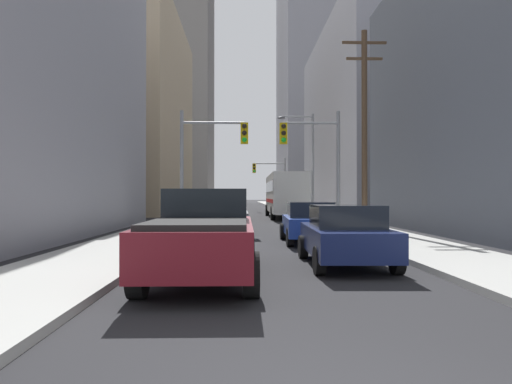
{
  "coord_description": "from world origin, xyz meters",
  "views": [
    {
      "loc": [
        -0.89,
        -3.21,
        1.75
      ],
      "look_at": [
        0.0,
        26.99,
        2.01
      ],
      "focal_mm": 31.96,
      "sensor_mm": 36.0,
      "label": 1
    }
  ],
  "objects_px": {
    "sedan_blue": "(309,222)",
    "sedan_beige": "(232,210)",
    "sedan_green": "(236,204)",
    "traffic_signal_near_right": "(313,151)",
    "sedan_grey": "(229,216)",
    "traffic_signal_far_right": "(271,176)",
    "traffic_signal_near_left": "(211,150)",
    "pickup_truck_maroon": "(204,234)",
    "sedan_navy": "(345,235)",
    "city_bus": "(285,194)"
  },
  "relations": [
    {
      "from": "sedan_grey",
      "to": "sedan_beige",
      "type": "distance_m",
      "value": 10.4
    },
    {
      "from": "city_bus",
      "to": "pickup_truck_maroon",
      "type": "xyz_separation_m",
      "value": [
        -4.17,
        -26.37,
        -1.0
      ]
    },
    {
      "from": "sedan_grey",
      "to": "traffic_signal_far_right",
      "type": "height_order",
      "value": "traffic_signal_far_right"
    },
    {
      "from": "city_bus",
      "to": "sedan_blue",
      "type": "bearing_deg",
      "value": -92.59
    },
    {
      "from": "sedan_grey",
      "to": "city_bus",
      "type": "bearing_deg",
      "value": 74.04
    },
    {
      "from": "sedan_navy",
      "to": "traffic_signal_near_left",
      "type": "height_order",
      "value": "traffic_signal_near_left"
    },
    {
      "from": "pickup_truck_maroon",
      "to": "traffic_signal_far_right",
      "type": "xyz_separation_m",
      "value": [
        4.01,
        41.62,
        3.11
      ]
    },
    {
      "from": "sedan_blue",
      "to": "sedan_green",
      "type": "bearing_deg",
      "value": 95.07
    },
    {
      "from": "traffic_signal_near_left",
      "to": "sedan_grey",
      "type": "bearing_deg",
      "value": -35.98
    },
    {
      "from": "sedan_grey",
      "to": "traffic_signal_near_right",
      "type": "height_order",
      "value": "traffic_signal_near_right"
    },
    {
      "from": "sedan_green",
      "to": "city_bus",
      "type": "bearing_deg",
      "value": -76.85
    },
    {
      "from": "traffic_signal_far_right",
      "to": "city_bus",
      "type": "bearing_deg",
      "value": -89.41
    },
    {
      "from": "city_bus",
      "to": "traffic_signal_far_right",
      "type": "xyz_separation_m",
      "value": [
        -0.16,
        15.25,
        2.11
      ]
    },
    {
      "from": "sedan_grey",
      "to": "traffic_signal_near_right",
      "type": "relative_size",
      "value": 0.7
    },
    {
      "from": "sedan_green",
      "to": "traffic_signal_far_right",
      "type": "height_order",
      "value": "traffic_signal_far_right"
    },
    {
      "from": "traffic_signal_near_left",
      "to": "traffic_signal_far_right",
      "type": "relative_size",
      "value": 1.0
    },
    {
      "from": "pickup_truck_maroon",
      "to": "sedan_beige",
      "type": "height_order",
      "value": "pickup_truck_maroon"
    },
    {
      "from": "sedan_grey",
      "to": "sedan_beige",
      "type": "xyz_separation_m",
      "value": [
        -0.09,
        10.4,
        0.0
      ]
    },
    {
      "from": "pickup_truck_maroon",
      "to": "traffic_signal_far_right",
      "type": "relative_size",
      "value": 0.9
    },
    {
      "from": "sedan_grey",
      "to": "traffic_signal_near_left",
      "type": "relative_size",
      "value": 0.7
    },
    {
      "from": "sedan_navy",
      "to": "traffic_signal_near_right",
      "type": "bearing_deg",
      "value": 85.06
    },
    {
      "from": "city_bus",
      "to": "sedan_blue",
      "type": "distance_m",
      "value": 19.19
    },
    {
      "from": "traffic_signal_near_right",
      "to": "sedan_grey",
      "type": "bearing_deg",
      "value": -170.62
    },
    {
      "from": "sedan_navy",
      "to": "sedan_grey",
      "type": "distance_m",
      "value": 11.2
    },
    {
      "from": "sedan_green",
      "to": "traffic_signal_far_right",
      "type": "xyz_separation_m",
      "value": [
        3.98,
        -2.46,
        3.27
      ]
    },
    {
      "from": "sedan_navy",
      "to": "traffic_signal_near_right",
      "type": "distance_m",
      "value": 11.91
    },
    {
      "from": "sedan_blue",
      "to": "pickup_truck_maroon",
      "type": "bearing_deg",
      "value": -114.51
    },
    {
      "from": "sedan_navy",
      "to": "sedan_grey",
      "type": "xyz_separation_m",
      "value": [
        -3.2,
        10.73,
        0.0
      ]
    },
    {
      "from": "pickup_truck_maroon",
      "to": "sedan_green",
      "type": "distance_m",
      "value": 44.08
    },
    {
      "from": "sedan_beige",
      "to": "traffic_signal_near_right",
      "type": "bearing_deg",
      "value": -66.2
    },
    {
      "from": "sedan_green",
      "to": "traffic_signal_near_left",
      "type": "distance_m",
      "value": 31.19
    },
    {
      "from": "sedan_blue",
      "to": "sedan_beige",
      "type": "xyz_separation_m",
      "value": [
        -3.23,
        15.54,
        0.0
      ]
    },
    {
      "from": "pickup_truck_maroon",
      "to": "sedan_grey",
      "type": "relative_size",
      "value": 1.29
    },
    {
      "from": "traffic_signal_near_left",
      "to": "traffic_signal_near_right",
      "type": "bearing_deg",
      "value": -0.0
    },
    {
      "from": "sedan_navy",
      "to": "traffic_signal_far_right",
      "type": "distance_m",
      "value": 40.11
    },
    {
      "from": "sedan_blue",
      "to": "traffic_signal_near_left",
      "type": "relative_size",
      "value": 0.71
    },
    {
      "from": "sedan_green",
      "to": "sedan_navy",
      "type": "bearing_deg",
      "value": -85.51
    },
    {
      "from": "pickup_truck_maroon",
      "to": "sedan_navy",
      "type": "xyz_separation_m",
      "value": [
        3.37,
        1.65,
        -0.16
      ]
    },
    {
      "from": "pickup_truck_maroon",
      "to": "traffic_signal_near_left",
      "type": "distance_m",
      "value": 13.45
    },
    {
      "from": "sedan_navy",
      "to": "traffic_signal_near_left",
      "type": "bearing_deg",
      "value": 109.99
    },
    {
      "from": "city_bus",
      "to": "sedan_grey",
      "type": "height_order",
      "value": "city_bus"
    },
    {
      "from": "sedan_beige",
      "to": "traffic_signal_near_left",
      "type": "height_order",
      "value": "traffic_signal_near_left"
    },
    {
      "from": "traffic_signal_near_right",
      "to": "sedan_beige",
      "type": "bearing_deg",
      "value": 113.8
    },
    {
      "from": "pickup_truck_maroon",
      "to": "traffic_signal_far_right",
      "type": "distance_m",
      "value": 41.93
    },
    {
      "from": "city_bus",
      "to": "traffic_signal_far_right",
      "type": "bearing_deg",
      "value": 90.59
    },
    {
      "from": "sedan_blue",
      "to": "sedan_navy",
      "type": "bearing_deg",
      "value": -89.34
    },
    {
      "from": "traffic_signal_near_left",
      "to": "traffic_signal_far_right",
      "type": "bearing_deg",
      "value": 80.46
    },
    {
      "from": "sedan_blue",
      "to": "sedan_grey",
      "type": "height_order",
      "value": "same"
    },
    {
      "from": "city_bus",
      "to": "traffic_signal_near_left",
      "type": "xyz_separation_m",
      "value": [
        -4.96,
        -13.3,
        2.09
      ]
    },
    {
      "from": "sedan_blue",
      "to": "traffic_signal_far_right",
      "type": "relative_size",
      "value": 0.71
    }
  ]
}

